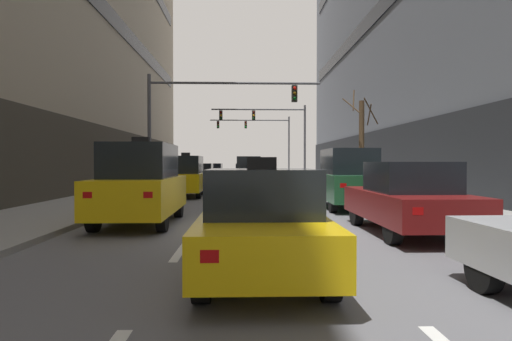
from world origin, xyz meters
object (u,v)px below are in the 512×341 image
object	(u,v)px
car_driving_4	(200,176)
traffic_signal_0	(203,110)
car_driving_0	(249,172)
taxi_driving_6	(261,223)
street_tree_0	(361,143)
car_parked_1	(407,198)
taxi_driving_5	(186,176)
traffic_signal_2	(262,133)
car_parked_2	(348,179)
car_driving_3	(245,173)
taxi_driving_2	(141,184)
car_driving_1	(213,173)
traffic_signal_1	(273,126)

from	to	relation	value
car_driving_4	traffic_signal_0	xyz separation A→B (m)	(0.78, -6.26, 3.54)
car_driving_0	taxi_driving_6	xyz separation A→B (m)	(-0.15, -23.87, -0.27)
street_tree_0	car_parked_1	bearing A→B (deg)	-100.94
taxi_driving_5	car_parked_1	world-z (taller)	taxi_driving_5
car_driving_4	traffic_signal_2	xyz separation A→B (m)	(5.08, 21.90, 4.30)
car_parked_2	car_driving_0	bearing A→B (deg)	103.82
car_driving_3	taxi_driving_6	distance (m)	31.13
taxi_driving_5	traffic_signal_0	xyz separation A→B (m)	(0.86, 0.26, 3.34)
car_driving_0	taxi_driving_2	world-z (taller)	taxi_driving_2
taxi_driving_2	traffic_signal_0	world-z (taller)	traffic_signal_0
traffic_signal_2	street_tree_0	distance (m)	27.08
car_driving_1	car_driving_3	bearing A→B (deg)	-33.84
taxi_driving_2	taxi_driving_6	size ratio (longest dim) A/B	1.07
car_driving_3	traffic_signal_1	world-z (taller)	traffic_signal_1
car_parked_1	car_driving_1	bearing A→B (deg)	102.72
taxi_driving_2	car_driving_3	size ratio (longest dim) A/B	1.06
car_driving_0	traffic_signal_0	distance (m)	9.28
taxi_driving_2	car_driving_4	bearing A→B (deg)	89.80
taxi_driving_2	traffic_signal_1	size ratio (longest dim) A/B	0.57
car_parked_2	traffic_signal_2	distance (m)	34.42
car_parked_1	car_parked_2	distance (m)	5.83
car_driving_3	traffic_signal_2	world-z (taller)	traffic_signal_2
car_parked_2	traffic_signal_2	world-z (taller)	traffic_signal_2
car_parked_2	taxi_driving_6	bearing A→B (deg)	-111.09
car_parked_2	car_driving_3	bearing A→B (deg)	99.82
traffic_signal_2	car_parked_2	bearing A→B (deg)	-87.24
taxi_driving_2	traffic_signal_0	distance (m)	10.50
taxi_driving_6	car_parked_2	bearing A→B (deg)	68.91
car_driving_4	traffic_signal_1	size ratio (longest dim) A/B	0.54
car_driving_1	street_tree_0	bearing A→B (deg)	-60.14
car_driving_0	taxi_driving_2	distance (m)	18.57
taxi_driving_5	traffic_signal_2	distance (m)	29.17
taxi_driving_5	car_driving_4	bearing A→B (deg)	89.31
car_parked_2	street_tree_0	world-z (taller)	street_tree_0
traffic_signal_0	traffic_signal_1	xyz separation A→B (m)	(4.63, 15.34, 0.48)
car_driving_0	car_driving_1	world-z (taller)	car_driving_0
car_driving_4	traffic_signal_2	bearing A→B (deg)	76.94
car_parked_1	traffic_signal_1	world-z (taller)	traffic_signal_1
taxi_driving_2	taxi_driving_6	distance (m)	6.40
taxi_driving_2	car_driving_0	bearing A→B (deg)	79.89
car_driving_4	traffic_signal_0	bearing A→B (deg)	-82.91
traffic_signal_0	traffic_signal_1	size ratio (longest dim) A/B	1.07
car_driving_1	car_parked_1	xyz separation A→B (m)	(6.63, -29.35, 0.04)
car_driving_4	traffic_signal_2	world-z (taller)	traffic_signal_2
car_driving_3	traffic_signal_0	bearing A→B (deg)	-98.07
car_driving_0	street_tree_0	world-z (taller)	street_tree_0
taxi_driving_5	car_parked_1	bearing A→B (deg)	-59.50
street_tree_0	car_driving_4	bearing A→B (deg)	152.96
car_parked_1	taxi_driving_2	bearing A→B (deg)	164.58
car_parked_1	street_tree_0	size ratio (longest dim) A/B	0.82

